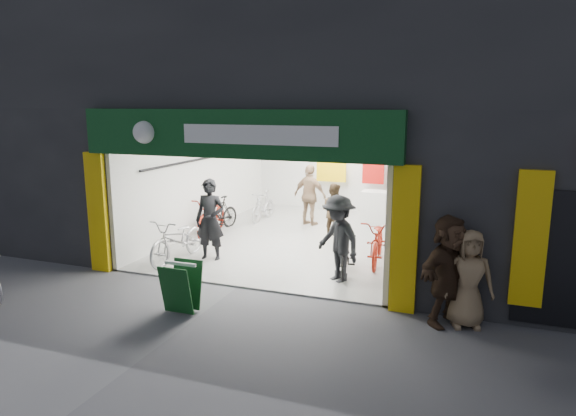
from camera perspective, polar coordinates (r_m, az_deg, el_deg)
The scene contains 16 objects.
ground at distance 10.40m, azimuth -5.72°, elevation -8.79°, with size 60.00×60.00×0.00m, color #56565B.
building at distance 14.16m, azimuth 6.55°, elevation 14.36°, with size 17.00×10.27×8.00m.
bike_left_front at distance 12.11m, azimuth -12.12°, elevation -3.44°, with size 0.70×1.99×1.05m, color #B6B5BA.
bike_left_midfront at distance 14.76m, azimuth -7.73°, elevation -0.70°, with size 0.47×1.65×0.99m, color black.
bike_left_midback at distance 14.41m, azimuth -8.47°, elevation -0.88°, with size 0.71×2.02×1.06m, color maroon.
bike_left_back at distance 15.89m, azimuth -2.77°, elevation 0.20°, with size 0.45×1.59×0.95m, color #B2B2B7.
bike_right_front at distance 11.08m, azimuth 6.35°, elevation -4.74°, with size 0.48×1.69×1.01m, color black.
bike_right_mid at distance 11.87m, azimuth 10.01°, elevation -3.62°, with size 0.71×2.02×1.06m, color #9B1C0E.
bike_right_back at distance 15.02m, azimuth 12.91°, elevation -0.62°, with size 0.48×1.70×1.02m, color silver.
customer_a at distance 11.94m, azimuth -8.65°, elevation -1.36°, with size 0.70×0.46×1.92m, color black.
customer_b at distance 14.04m, azimuth 5.05°, elevation -0.25°, with size 0.72×0.56×1.48m, color #3E2E1C.
customer_c at distance 10.43m, azimuth 5.60°, elevation -3.49°, with size 1.17×0.67×1.81m, color black.
customer_d at distance 15.18m, azimuth 2.46°, elevation 1.37°, with size 1.08×0.45×1.84m, color #8F7053.
pedestrian_near at distance 8.88m, azimuth 19.42°, elevation -7.43°, with size 0.80×0.52×1.63m, color #866D4E.
pedestrian_far at distance 8.85m, azimuth 17.38°, elevation -6.60°, with size 1.72×0.55×1.85m, color #392619.
sandwich_board at distance 9.22m, azimuth -11.77°, elevation -8.48°, with size 0.60×0.59×0.88m.
Camera 1 is at (4.33, -8.73, 3.61)m, focal length 32.00 mm.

